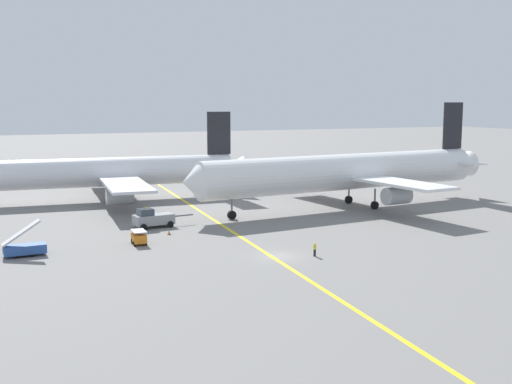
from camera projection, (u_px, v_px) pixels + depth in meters
ground_plane at (279, 256)px, 70.40m from camera, size 600.00×600.00×0.00m
taxiway_stripe at (244, 239)px, 79.42m from camera, size 10.94×119.59×0.01m
airliner_at_gate_left at (106, 173)px, 109.98m from camera, size 51.63×45.39×15.48m
airliner_being_pushed at (347, 172)px, 102.24m from camera, size 57.34×38.62×17.17m
pushback_tug at (153, 218)px, 86.52m from camera, size 8.71×3.23×3.02m
gse_baggage_cart_trailing at (139, 237)px, 76.24m from camera, size 1.72×2.81×1.71m
gse_stair_truck_yellow at (24, 247)px, 70.36m from camera, size 4.71×2.21×4.06m
ground_crew_ramp_agent_by_cones at (315, 249)px, 70.31m from camera, size 0.36×0.46×1.60m
traffic_cone_nose_left at (169, 233)px, 81.97m from camera, size 0.44×0.44×0.60m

